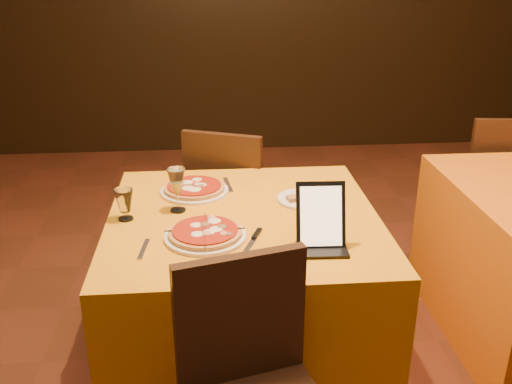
{
  "coord_description": "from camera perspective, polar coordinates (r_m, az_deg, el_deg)",
  "views": [
    {
      "loc": [
        -0.32,
        -1.76,
        1.73
      ],
      "look_at": [
        -0.14,
        0.33,
        0.86
      ],
      "focal_mm": 40.0,
      "sensor_mm": 36.0,
      "label": 1
    }
  ],
  "objects": [
    {
      "name": "chair_main_far",
      "position": [
        3.19,
        -2.15,
        -1.05
      ],
      "size": [
        0.54,
        0.54,
        0.91
      ],
      "primitive_type": null,
      "rotation": [
        0.0,
        0.0,
        2.76
      ],
      "color": "black",
      "rests_on": "floor"
    },
    {
      "name": "water_glass",
      "position": [
        2.33,
        -13.01,
        -1.24
      ],
      "size": [
        0.1,
        0.1,
        0.13
      ],
      "primitive_type": null,
      "rotation": [
        0.0,
        0.0,
        -0.38
      ],
      "color": "silver",
      "rests_on": "main_table"
    },
    {
      "name": "knife",
      "position": [
        2.09,
        -0.6,
        -5.35
      ],
      "size": [
        0.11,
        0.23,
        0.01
      ],
      "primitive_type": "cube",
      "rotation": [
        0.0,
        0.0,
        1.19
      ],
      "color": "#AEAFB5",
      "rests_on": "main_table"
    },
    {
      "name": "chair_side_far",
      "position": [
        3.72,
        22.29,
        0.74
      ],
      "size": [
        0.49,
        0.49,
        0.91
      ],
      "primitive_type": null,
      "rotation": [
        0.0,
        0.0,
        3.03
      ],
      "color": "black",
      "rests_on": "floor"
    },
    {
      "name": "pizza_far",
      "position": [
        2.56,
        -6.18,
        0.27
      ],
      "size": [
        0.3,
        0.3,
        0.03
      ],
      "rotation": [
        0.0,
        0.0,
        0.31
      ],
      "color": "white",
      "rests_on": "main_table"
    },
    {
      "name": "wine_glass",
      "position": [
        2.36,
        -7.92,
        0.23
      ],
      "size": [
        0.09,
        0.09,
        0.19
      ],
      "primitive_type": null,
      "rotation": [
        0.0,
        0.0,
        0.08
      ],
      "color": "#D8D87A",
      "rests_on": "main_table"
    },
    {
      "name": "cutlet_dish",
      "position": [
        2.47,
        4.73,
        -0.59
      ],
      "size": [
        0.22,
        0.22,
        0.03
      ],
      "rotation": [
        0.0,
        0.0,
        0.1
      ],
      "color": "white",
      "rests_on": "main_table"
    },
    {
      "name": "tablet",
      "position": [
        2.06,
        6.49,
        -2.31
      ],
      "size": [
        0.18,
        0.11,
        0.23
      ],
      "primitive_type": "cube",
      "rotation": [
        -0.35,
        0.0,
        -0.04
      ],
      "color": "black",
      "rests_on": "main_table"
    },
    {
      "name": "fork_near",
      "position": [
        2.11,
        -11.16,
        -5.63
      ],
      "size": [
        0.03,
        0.15,
        0.01
      ],
      "primitive_type": "cube",
      "rotation": [
        0.0,
        0.0,
        1.47
      ],
      "color": "#AEADB3",
      "rests_on": "main_table"
    },
    {
      "name": "fork_far",
      "position": [
        2.63,
        -2.82,
        0.72
      ],
      "size": [
        0.04,
        0.18,
        0.01
      ],
      "primitive_type": "cube",
      "rotation": [
        0.0,
        0.0,
        1.7
      ],
      "color": "silver",
      "rests_on": "main_table"
    },
    {
      "name": "main_table",
      "position": [
        2.51,
        -1.19,
        -10.12
      ],
      "size": [
        1.1,
        1.1,
        0.75
      ],
      "primitive_type": "cube",
      "color": "orange",
      "rests_on": "floor"
    },
    {
      "name": "pizza_near",
      "position": [
        2.15,
        -5.1,
        -4.21
      ],
      "size": [
        0.31,
        0.31,
        0.03
      ],
      "rotation": [
        0.0,
        0.0,
        -0.08
      ],
      "color": "white",
      "rests_on": "main_table"
    }
  ]
}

